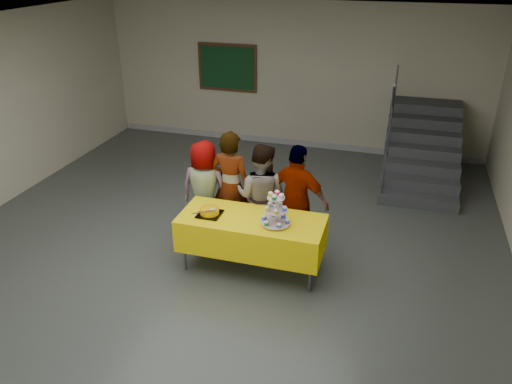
# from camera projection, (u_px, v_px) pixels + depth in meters

# --- Properties ---
(room_shell) EXTENTS (10.00, 10.04, 3.02)m
(room_shell) POSITION_uv_depth(u_px,v_px,m) (198.00, 117.00, 5.76)
(room_shell) COLOR #4C514C
(room_shell) RESTS_ON ground
(bake_table) EXTENTS (1.88, 0.78, 0.77)m
(bake_table) POSITION_uv_depth(u_px,v_px,m) (252.00, 233.00, 6.49)
(bake_table) COLOR #595960
(bake_table) RESTS_ON ground
(cupcake_stand) EXTENTS (0.38, 0.38, 0.44)m
(cupcake_stand) POSITION_uv_depth(u_px,v_px,m) (276.00, 212.00, 6.17)
(cupcake_stand) COLOR silver
(cupcake_stand) RESTS_ON bake_table
(bear_cake) EXTENTS (0.32, 0.36, 0.12)m
(bear_cake) POSITION_uv_depth(u_px,v_px,m) (210.00, 211.00, 6.45)
(bear_cake) COLOR black
(bear_cake) RESTS_ON bake_table
(schoolchild_a) EXTENTS (0.72, 0.47, 1.47)m
(schoolchild_a) POSITION_uv_depth(u_px,v_px,m) (205.00, 189.00, 7.23)
(schoolchild_a) COLOR slate
(schoolchild_a) RESTS_ON ground
(schoolchild_b) EXTENTS (0.63, 0.43, 1.67)m
(schoolchild_b) POSITION_uv_depth(u_px,v_px,m) (231.00, 187.00, 7.09)
(schoolchild_b) COLOR slate
(schoolchild_b) RESTS_ON ground
(schoolchild_c) EXTENTS (0.78, 0.63, 1.54)m
(schoolchild_c) POSITION_uv_depth(u_px,v_px,m) (261.00, 196.00, 6.96)
(schoolchild_c) COLOR slate
(schoolchild_c) RESTS_ON ground
(schoolchild_d) EXTENTS (1.00, 0.60, 1.59)m
(schoolchild_d) POSITION_uv_depth(u_px,v_px,m) (297.00, 200.00, 6.80)
(schoolchild_d) COLOR slate
(schoolchild_d) RESTS_ON ground
(staircase) EXTENTS (1.30, 2.40, 2.04)m
(staircase) POSITION_uv_depth(u_px,v_px,m) (421.00, 150.00, 9.33)
(staircase) COLOR #424447
(staircase) RESTS_ON ground
(noticeboard) EXTENTS (1.30, 0.05, 1.00)m
(noticeboard) POSITION_uv_depth(u_px,v_px,m) (227.00, 68.00, 10.61)
(noticeboard) COLOR #472B16
(noticeboard) RESTS_ON ground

